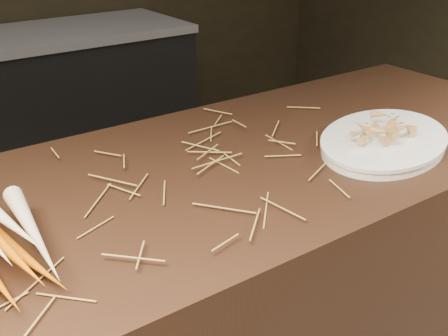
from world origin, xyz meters
name	(u,v)px	position (x,y,z in m)	size (l,w,h in m)	color
back_counter	(15,120)	(0.30, 2.18, 0.42)	(1.82, 0.62, 0.84)	black
straw_bedding	(118,193)	(0.00, 0.30, 0.91)	(1.40, 0.60, 0.02)	#AC8540
serving_platter	(384,142)	(0.61, 0.17, 0.91)	(0.40, 0.27, 0.02)	white
roasted_veg_heap	(386,129)	(0.61, 0.17, 0.94)	(0.19, 0.14, 0.04)	#C48945
serving_fork	(409,120)	(0.75, 0.21, 0.92)	(0.01, 0.15, 0.00)	silver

